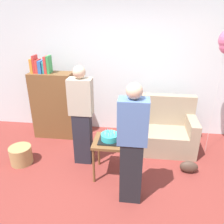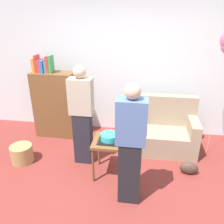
{
  "view_description": "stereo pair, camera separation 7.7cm",
  "coord_description": "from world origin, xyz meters",
  "px_view_note": "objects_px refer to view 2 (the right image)",
  "views": [
    {
      "loc": [
        0.34,
        -2.39,
        2.33
      ],
      "look_at": [
        -0.05,
        0.71,
        0.95
      ],
      "focal_mm": 36.36,
      "sensor_mm": 36.0,
      "label": 1
    },
    {
      "loc": [
        0.41,
        -2.37,
        2.33
      ],
      "look_at": [
        -0.05,
        0.71,
        0.95
      ],
      "focal_mm": 36.36,
      "sensor_mm": 36.0,
      "label": 2
    }
  ],
  "objects_px": {
    "couch": "(164,131)",
    "person_holding_cake": "(131,146)",
    "person_blowing_candles": "(82,116)",
    "bookshelf": "(55,103)",
    "birthday_cake": "(109,137)",
    "side_table": "(109,146)",
    "wicker_basket": "(22,154)",
    "handbag": "(189,168)"
  },
  "relations": [
    {
      "from": "birthday_cake",
      "to": "handbag",
      "type": "xyz_separation_m",
      "value": [
        1.23,
        0.19,
        -0.56
      ]
    },
    {
      "from": "couch",
      "to": "person_holding_cake",
      "type": "distance_m",
      "value": 1.54
    },
    {
      "from": "person_blowing_candles",
      "to": "person_holding_cake",
      "type": "height_order",
      "value": "same"
    },
    {
      "from": "person_blowing_candles",
      "to": "handbag",
      "type": "bearing_deg",
      "value": 17.52
    },
    {
      "from": "bookshelf",
      "to": "person_holding_cake",
      "type": "bearing_deg",
      "value": -44.27
    },
    {
      "from": "bookshelf",
      "to": "side_table",
      "type": "distance_m",
      "value": 1.69
    },
    {
      "from": "person_holding_cake",
      "to": "handbag",
      "type": "distance_m",
      "value": 1.33
    },
    {
      "from": "couch",
      "to": "bookshelf",
      "type": "bearing_deg",
      "value": 174.37
    },
    {
      "from": "bookshelf",
      "to": "birthday_cake",
      "type": "distance_m",
      "value": 1.68
    },
    {
      "from": "side_table",
      "to": "birthday_cake",
      "type": "height_order",
      "value": "birthday_cake"
    },
    {
      "from": "side_table",
      "to": "person_blowing_candles",
      "type": "height_order",
      "value": "person_blowing_candles"
    },
    {
      "from": "birthday_cake",
      "to": "person_blowing_candles",
      "type": "bearing_deg",
      "value": 149.27
    },
    {
      "from": "bookshelf",
      "to": "handbag",
      "type": "bearing_deg",
      "value": -20.04
    },
    {
      "from": "bookshelf",
      "to": "person_blowing_candles",
      "type": "bearing_deg",
      "value": -46.01
    },
    {
      "from": "birthday_cake",
      "to": "wicker_basket",
      "type": "bearing_deg",
      "value": 176.23
    },
    {
      "from": "couch",
      "to": "person_holding_cake",
      "type": "xyz_separation_m",
      "value": [
        -0.53,
        -1.36,
        0.49
      ]
    },
    {
      "from": "couch",
      "to": "person_blowing_candles",
      "type": "xyz_separation_m",
      "value": [
        -1.35,
        -0.6,
        0.49
      ]
    },
    {
      "from": "couch",
      "to": "side_table",
      "type": "relative_size",
      "value": 1.82
    },
    {
      "from": "person_blowing_candles",
      "to": "wicker_basket",
      "type": "distance_m",
      "value": 1.25
    },
    {
      "from": "bookshelf",
      "to": "person_blowing_candles",
      "type": "height_order",
      "value": "person_blowing_candles"
    },
    {
      "from": "bookshelf",
      "to": "person_blowing_candles",
      "type": "xyz_separation_m",
      "value": [
        0.78,
        -0.81,
        0.15
      ]
    },
    {
      "from": "person_blowing_candles",
      "to": "wicker_basket",
      "type": "height_order",
      "value": "person_blowing_candles"
    },
    {
      "from": "wicker_basket",
      "to": "birthday_cake",
      "type": "bearing_deg",
      "value": -3.77
    },
    {
      "from": "person_holding_cake",
      "to": "wicker_basket",
      "type": "relative_size",
      "value": 4.53
    },
    {
      "from": "side_table",
      "to": "handbag",
      "type": "relative_size",
      "value": 2.16
    },
    {
      "from": "side_table",
      "to": "birthday_cake",
      "type": "relative_size",
      "value": 1.89
    },
    {
      "from": "couch",
      "to": "person_holding_cake",
      "type": "relative_size",
      "value": 0.67
    },
    {
      "from": "couch",
      "to": "person_blowing_candles",
      "type": "bearing_deg",
      "value": -155.94
    },
    {
      "from": "couch",
      "to": "birthday_cake",
      "type": "relative_size",
      "value": 3.44
    },
    {
      "from": "bookshelf",
      "to": "wicker_basket",
      "type": "height_order",
      "value": "bookshelf"
    },
    {
      "from": "bookshelf",
      "to": "person_holding_cake",
      "type": "height_order",
      "value": "person_holding_cake"
    },
    {
      "from": "side_table",
      "to": "wicker_basket",
      "type": "bearing_deg",
      "value": 176.23
    },
    {
      "from": "side_table",
      "to": "birthday_cake",
      "type": "xyz_separation_m",
      "value": [
        0.0,
        -0.0,
        0.14
      ]
    },
    {
      "from": "bookshelf",
      "to": "wicker_basket",
      "type": "bearing_deg",
      "value": -103.51
    },
    {
      "from": "couch",
      "to": "handbag",
      "type": "height_order",
      "value": "couch"
    },
    {
      "from": "birthday_cake",
      "to": "handbag",
      "type": "bearing_deg",
      "value": 8.84
    },
    {
      "from": "bookshelf",
      "to": "wicker_basket",
      "type": "relative_size",
      "value": 4.49
    },
    {
      "from": "birthday_cake",
      "to": "person_blowing_candles",
      "type": "distance_m",
      "value": 0.59
    },
    {
      "from": "bookshelf",
      "to": "birthday_cake",
      "type": "bearing_deg",
      "value": -40.94
    },
    {
      "from": "bookshelf",
      "to": "wicker_basket",
      "type": "xyz_separation_m",
      "value": [
        -0.24,
        -1.0,
        -0.53
      ]
    },
    {
      "from": "couch",
      "to": "birthday_cake",
      "type": "xyz_separation_m",
      "value": [
        -0.87,
        -0.89,
        0.32
      ]
    },
    {
      "from": "couch",
      "to": "side_table",
      "type": "distance_m",
      "value": 1.25
    }
  ]
}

